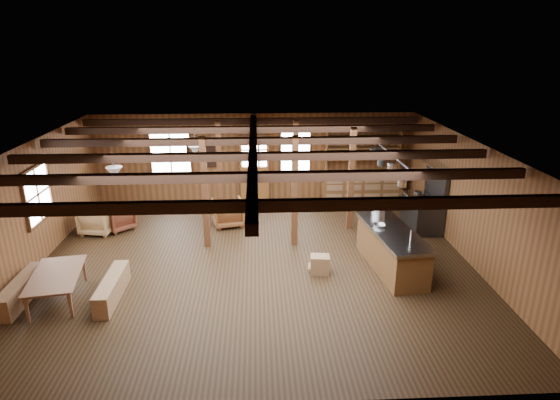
% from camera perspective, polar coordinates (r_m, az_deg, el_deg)
% --- Properties ---
extents(room, '(10.04, 9.04, 2.84)m').
position_cam_1_polar(room, '(10.53, -3.18, -0.79)').
color(room, black).
rests_on(room, ground).
extents(ceiling_joists, '(9.80, 8.82, 0.18)m').
position_cam_1_polar(ceiling_joists, '(10.34, -3.31, 6.22)').
color(ceiling_joists, black).
rests_on(ceiling_joists, ceiling).
extents(timber_posts, '(3.95, 2.35, 2.80)m').
position_cam_1_polar(timber_posts, '(12.52, -0.78, 2.50)').
color(timber_posts, '#402012').
rests_on(timber_posts, floor).
extents(back_door, '(1.02, 0.08, 2.15)m').
position_cam_1_polar(back_door, '(14.93, -3.12, 3.17)').
color(back_door, brown).
rests_on(back_door, floor).
extents(window_back_left, '(1.32, 0.06, 1.32)m').
position_cam_1_polar(window_back_left, '(15.00, -13.20, 5.60)').
color(window_back_left, white).
rests_on(window_back_left, wall_back).
extents(window_back_right, '(1.02, 0.06, 1.32)m').
position_cam_1_polar(window_back_right, '(14.81, 1.89, 5.93)').
color(window_back_right, white).
rests_on(window_back_right, wall_back).
extents(window_left, '(0.14, 1.24, 1.32)m').
position_cam_1_polar(window_left, '(12.05, -27.51, 0.59)').
color(window_left, white).
rests_on(window_left, wall_back).
extents(notice_boards, '(1.08, 0.03, 0.90)m').
position_cam_1_polar(notice_boards, '(14.83, -9.00, 5.88)').
color(notice_boards, silver).
rests_on(notice_boards, wall_back).
extents(back_counter, '(2.55, 0.60, 2.45)m').
position_cam_1_polar(back_counter, '(15.14, 9.88, 2.03)').
color(back_counter, brown).
rests_on(back_counter, floor).
extents(pendant_lamps, '(1.86, 2.36, 0.66)m').
position_cam_1_polar(pendant_lamps, '(11.48, -14.59, 4.74)').
color(pendant_lamps, '#323234').
rests_on(pendant_lamps, ceiling).
extents(pot_rack, '(0.35, 3.00, 0.42)m').
position_cam_1_polar(pot_rack, '(11.03, 12.99, 4.48)').
color(pot_rack, '#323234').
rests_on(pot_rack, ceiling).
extents(kitchen_island, '(1.17, 2.59, 1.20)m').
position_cam_1_polar(kitchen_island, '(10.91, 13.43, -5.84)').
color(kitchen_island, brown).
rests_on(kitchen_island, floor).
extents(step_stool, '(0.50, 0.38, 0.42)m').
position_cam_1_polar(step_stool, '(10.55, 4.88, -7.85)').
color(step_stool, brown).
rests_on(step_stool, floor).
extents(commercial_range, '(0.78, 1.49, 1.84)m').
position_cam_1_polar(commercial_range, '(13.40, 17.20, -0.81)').
color(commercial_range, '#323234').
rests_on(commercial_range, floor).
extents(dining_table, '(1.17, 1.77, 0.58)m').
position_cam_1_polar(dining_table, '(10.46, -25.28, -9.56)').
color(dining_table, brown).
rests_on(dining_table, floor).
extents(bench_wall, '(0.31, 1.65, 0.45)m').
position_cam_1_polar(bench_wall, '(10.79, -28.97, -9.64)').
color(bench_wall, brown).
rests_on(bench_wall, floor).
extents(bench_aisle, '(0.31, 1.63, 0.45)m').
position_cam_1_polar(bench_aisle, '(10.14, -19.78, -10.11)').
color(bench_aisle, brown).
rests_on(bench_aisle, floor).
extents(armchair_a, '(1.01, 1.02, 0.66)m').
position_cam_1_polar(armchair_a, '(13.53, -19.09, -2.08)').
color(armchair_a, brown).
rests_on(armchair_a, floor).
extents(armchair_b, '(0.97, 0.99, 0.75)m').
position_cam_1_polar(armchair_b, '(13.12, -6.36, -1.53)').
color(armchair_b, brown).
rests_on(armchair_b, floor).
extents(armchair_c, '(0.95, 0.97, 0.76)m').
position_cam_1_polar(armchair_c, '(13.47, -21.27, -2.21)').
color(armchair_c, '#997345').
rests_on(armchair_c, floor).
extents(counter_pot, '(0.32, 0.32, 0.19)m').
position_cam_1_polar(counter_pot, '(11.56, 11.91, -1.26)').
color(counter_pot, silver).
rests_on(counter_pot, kitchen_island).
extents(bowl, '(0.28, 0.28, 0.07)m').
position_cam_1_polar(bowl, '(10.83, 12.01, -3.05)').
color(bowl, silver).
rests_on(bowl, kitchen_island).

